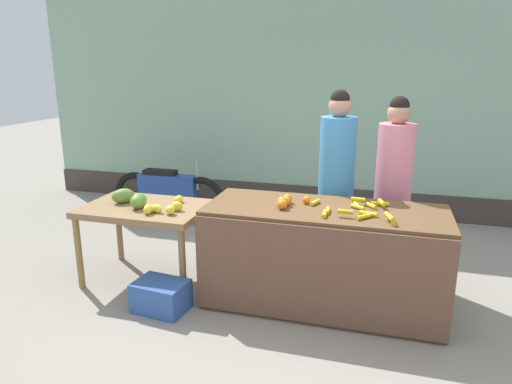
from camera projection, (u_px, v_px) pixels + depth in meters
The scene contains 12 objects.
ground_plane at pixel (287, 297), 4.19m from camera, with size 24.00×24.00×0.00m, color gray.
market_wall_back at pixel (332, 91), 6.29m from camera, with size 8.79×0.23×3.46m.
fruit_stall_counter at pixel (323, 257), 3.98m from camera, with size 2.02×0.82×0.88m.
side_table_wooden at pixel (145, 215), 4.38m from camera, with size 1.15×0.78×0.75m.
banana_bunch_pile at pixel (360, 209), 3.75m from camera, with size 0.71×0.54×0.07m.
orange_pile at pixel (287, 201), 3.91m from camera, with size 0.26×0.29×0.09m.
mango_papaya_pile at pixel (141, 201), 4.30m from camera, with size 0.80×0.53×0.14m.
vendor_woman_blue_shirt at pixel (336, 185), 4.46m from camera, with size 0.34×0.34×1.83m.
vendor_woman_pink_shirt at pixel (393, 190), 4.39m from camera, with size 0.34×0.34×1.77m.
parked_motorcycle at pixel (168, 193), 6.13m from camera, with size 1.60×0.18×0.88m.
produce_crate at pixel (161, 296), 3.94m from camera, with size 0.44×0.32×0.26m, color #3359A5.
produce_sack at pixel (253, 232), 5.03m from camera, with size 0.36×0.30×0.56m, color tan.
Camera 1 is at (0.76, -3.72, 2.04)m, focal length 32.34 mm.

